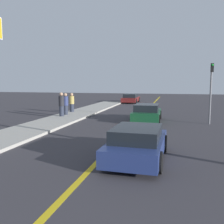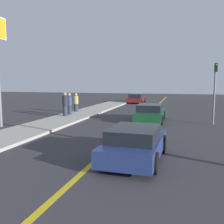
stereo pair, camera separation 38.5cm
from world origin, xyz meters
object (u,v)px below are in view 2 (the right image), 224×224
at_px(pedestrian_near_curb, 65,104).
at_px(pedestrian_far_standing, 76,102).
at_px(traffic_light, 215,87).
at_px(pedestrian_mid_group, 69,104).
at_px(car_ahead_center, 150,113).
at_px(car_far_distant, 136,98).
at_px(car_near_right_lane, 135,144).

relative_size(pedestrian_near_curb, pedestrian_far_standing, 1.10).
distance_m(pedestrian_near_curb, traffic_light, 10.81).
xyz_separation_m(pedestrian_mid_group, traffic_light, (10.80, -1.30, 1.43)).
height_order(car_ahead_center, car_far_distant, car_ahead_center).
distance_m(car_near_right_lane, car_far_distant, 24.75).
height_order(car_ahead_center, pedestrian_far_standing, pedestrian_far_standing).
relative_size(car_near_right_lane, traffic_light, 1.00).
xyz_separation_m(car_ahead_center, car_far_distant, (-3.76, 15.33, -0.01)).
xyz_separation_m(car_near_right_lane, pedestrian_near_curb, (-7.18, 8.97, 0.46)).
bearing_deg(traffic_light, car_near_right_lane, -112.40).
relative_size(car_near_right_lane, pedestrian_near_curb, 2.16).
bearing_deg(car_near_right_lane, car_ahead_center, 95.55).
height_order(car_near_right_lane, pedestrian_far_standing, pedestrian_far_standing).
height_order(car_near_right_lane, pedestrian_near_curb, pedestrian_near_curb).
xyz_separation_m(car_far_distant, pedestrian_near_curb, (-2.80, -15.39, 0.47)).
distance_m(car_far_distant, traffic_light, 17.75).
relative_size(car_far_distant, pedestrian_far_standing, 2.68).
bearing_deg(pedestrian_near_curb, car_ahead_center, 0.55).
bearing_deg(pedestrian_far_standing, car_near_right_lane, -57.42).
xyz_separation_m(car_near_right_lane, car_ahead_center, (-0.62, 9.03, -0.01)).
bearing_deg(pedestrian_near_curb, pedestrian_far_standing, 96.99).
bearing_deg(pedestrian_near_curb, car_near_right_lane, -51.31).
height_order(car_near_right_lane, traffic_light, traffic_light).
relative_size(pedestrian_near_curb, pedestrian_mid_group, 1.05).
distance_m(car_near_right_lane, traffic_light, 9.47).
xyz_separation_m(pedestrian_near_curb, pedestrian_mid_group, (-0.08, 0.92, -0.05)).
relative_size(pedestrian_mid_group, pedestrian_far_standing, 1.05).
distance_m(pedestrian_far_standing, traffic_light, 11.60).
height_order(car_far_distant, pedestrian_near_curb, pedestrian_near_curb).
bearing_deg(pedestrian_near_curb, traffic_light, -2.03).
distance_m(car_far_distant, pedestrian_mid_group, 14.76).
bearing_deg(traffic_light, pedestrian_near_curb, 177.97).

